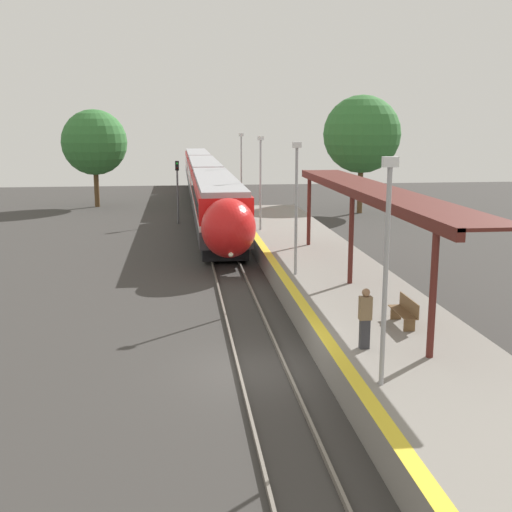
{
  "coord_description": "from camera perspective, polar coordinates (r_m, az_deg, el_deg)",
  "views": [
    {
      "loc": [
        -2.38,
        -18.29,
        7.38
      ],
      "look_at": [
        0.61,
        6.62,
        2.18
      ],
      "focal_mm": 45.0,
      "sensor_mm": 36.0,
      "label": 1
    }
  ],
  "objects": [
    {
      "name": "station_canopy",
      "position": [
        25.93,
        9.82,
        5.48
      ],
      "size": [
        2.02,
        19.97,
        3.88
      ],
      "color": "#511E19",
      "rests_on": "platform_right"
    },
    {
      "name": "person_waiting",
      "position": [
        18.71,
        9.67,
        -5.39
      ],
      "size": [
        0.36,
        0.23,
        1.78
      ],
      "color": "#333338",
      "rests_on": "platform_right"
    },
    {
      "name": "railway_signal",
      "position": [
        48.19,
        -6.99,
        6.22
      ],
      "size": [
        0.28,
        0.28,
        4.66
      ],
      "color": "#59595E",
      "rests_on": "ground_plane"
    },
    {
      "name": "platform_right",
      "position": [
        20.64,
        12.48,
        -8.05
      ],
      "size": [
        5.04,
        64.0,
        1.0
      ],
      "color": "gray",
      "rests_on": "ground_plane"
    },
    {
      "name": "lamppost_farthest",
      "position": [
        50.72,
        -1.31,
        8.12
      ],
      "size": [
        0.36,
        0.2,
        5.63
      ],
      "color": "#9E9EA3",
      "rests_on": "platform_right"
    },
    {
      "name": "lamppost_far",
      "position": [
        38.87,
        0.4,
        7.03
      ],
      "size": [
        0.36,
        0.2,
        5.63
      ],
      "color": "#9E9EA3",
      "rests_on": "platform_right"
    },
    {
      "name": "ground_plane",
      "position": [
        19.87,
        0.53,
        -10.09
      ],
      "size": [
        120.0,
        120.0,
        0.0
      ],
      "primitive_type": "plane",
      "color": "#383533"
    },
    {
      "name": "lamppost_mid",
      "position": [
        27.11,
        3.6,
        4.96
      ],
      "size": [
        0.36,
        0.2,
        5.63
      ],
      "color": "#9E9EA3",
      "rests_on": "platform_right"
    },
    {
      "name": "background_tree_right",
      "position": [
        54.13,
        9.4,
        10.62
      ],
      "size": [
        6.33,
        6.33,
        9.67
      ],
      "color": "brown",
      "rests_on": "ground_plane"
    },
    {
      "name": "background_tree_left",
      "position": [
        59.31,
        -14.18,
        9.76
      ],
      "size": [
        5.76,
        5.76,
        8.61
      ],
      "color": "brown",
      "rests_on": "ground_plane"
    },
    {
      "name": "train",
      "position": [
        60.38,
        -4.59,
        6.81
      ],
      "size": [
        2.85,
        61.15,
        3.95
      ],
      "color": "black",
      "rests_on": "ground_plane"
    },
    {
      "name": "platform_bench",
      "position": [
        21.21,
        13.13,
        -4.77
      ],
      "size": [
        0.44,
        1.69,
        0.89
      ],
      "color": "brown",
      "rests_on": "platform_right"
    },
    {
      "name": "lamppost_near",
      "position": [
        15.65,
        11.5,
        -0.24
      ],
      "size": [
        0.36,
        0.2,
        5.63
      ],
      "color": "#9E9EA3",
      "rests_on": "platform_right"
    },
    {
      "name": "rail_left",
      "position": [
        19.76,
        -1.57,
        -9.98
      ],
      "size": [
        0.08,
        90.0,
        0.15
      ],
      "primitive_type": "cube",
      "color": "slate",
      "rests_on": "ground_plane"
    },
    {
      "name": "rail_right",
      "position": [
        19.94,
        2.61,
        -9.79
      ],
      "size": [
        0.08,
        90.0,
        0.15
      ],
      "primitive_type": "cube",
      "color": "slate",
      "rests_on": "ground_plane"
    }
  ]
}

